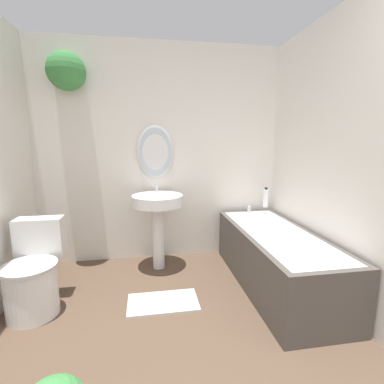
# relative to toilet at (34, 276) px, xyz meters

# --- Properties ---
(wall_back) EXTENTS (2.81, 0.37, 2.40)m
(wall_back) POSITION_rel_toilet_xyz_m (0.97, 0.93, 1.00)
(wall_back) COLOR silver
(wall_back) RESTS_ON ground_plane
(wall_right) EXTENTS (0.06, 2.80, 2.40)m
(wall_right) POSITION_rel_toilet_xyz_m (2.46, -0.42, 0.90)
(wall_right) COLOR silver
(wall_right) RESTS_ON ground_plane
(toilet) EXTENTS (0.41, 0.56, 0.72)m
(toilet) POSITION_rel_toilet_xyz_m (0.00, 0.00, 0.00)
(toilet) COLOR white
(toilet) RESTS_ON ground_plane
(pedestal_sink) EXTENTS (0.53, 0.53, 0.90)m
(pedestal_sink) POSITION_rel_toilet_xyz_m (1.02, 0.62, 0.34)
(pedestal_sink) COLOR white
(pedestal_sink) RESTS_ON ground_plane
(bathtub) EXTENTS (0.65, 1.63, 0.60)m
(bathtub) POSITION_rel_toilet_xyz_m (2.08, 0.06, -0.02)
(bathtub) COLOR #4C4742
(bathtub) RESTS_ON ground_plane
(shampoo_bottle) EXTENTS (0.06, 0.06, 0.23)m
(shampoo_bottle) POSITION_rel_toilet_xyz_m (2.26, 0.72, 0.41)
(shampoo_bottle) COLOR white
(shampoo_bottle) RESTS_ON bathtub
(bath_mat) EXTENTS (0.59, 0.33, 0.02)m
(bath_mat) POSITION_rel_toilet_xyz_m (1.02, -0.08, -0.29)
(bath_mat) COLOR silver
(bath_mat) RESTS_ON ground_plane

